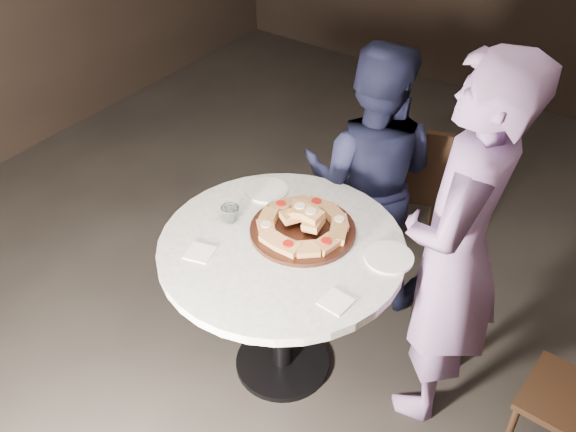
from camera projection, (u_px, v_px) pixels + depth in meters
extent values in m
plane|color=black|center=(302.00, 356.00, 3.51)|extent=(7.00, 7.00, 0.00)
cylinder|color=black|center=(283.00, 362.00, 3.45)|extent=(0.51, 0.51, 0.03)
cylinder|color=black|center=(282.00, 309.00, 3.20)|extent=(0.10, 0.10, 0.79)
cylinder|color=silver|center=(282.00, 248.00, 2.95)|extent=(1.15, 1.15, 0.05)
cylinder|color=black|center=(303.00, 230.00, 2.99)|extent=(0.51, 0.51, 0.02)
cube|color=#B27A45|center=(326.00, 245.00, 2.87)|extent=(0.10, 0.12, 0.05)
cylinder|color=#B4160E|center=(326.00, 241.00, 2.85)|extent=(0.06, 0.06, 0.01)
cube|color=#B27A45|center=(337.00, 235.00, 2.92)|extent=(0.12, 0.13, 0.05)
cube|color=#B27A45|center=(339.00, 223.00, 2.99)|extent=(0.13, 0.13, 0.05)
cylinder|color=beige|center=(339.00, 219.00, 2.98)|extent=(0.07, 0.07, 0.01)
cube|color=#B27A45|center=(331.00, 212.00, 3.05)|extent=(0.13, 0.12, 0.05)
cube|color=#B27A45|center=(316.00, 205.00, 3.10)|extent=(0.11, 0.09, 0.05)
cylinder|color=#B4160E|center=(316.00, 201.00, 3.08)|extent=(0.05, 0.05, 0.01)
cube|color=#B27A45|center=(298.00, 203.00, 3.11)|extent=(0.13, 0.13, 0.05)
cube|color=#B27A45|center=(281.00, 207.00, 3.08)|extent=(0.12, 0.13, 0.05)
cylinder|color=#B4160E|center=(281.00, 204.00, 3.07)|extent=(0.07, 0.07, 0.01)
cube|color=#B27A45|center=(269.00, 216.00, 3.03)|extent=(0.11, 0.13, 0.05)
cube|color=#B27A45|center=(266.00, 228.00, 2.96)|extent=(0.13, 0.13, 0.05)
cylinder|color=beige|center=(266.00, 224.00, 2.95)|extent=(0.07, 0.07, 0.01)
cube|color=#B27A45|center=(273.00, 239.00, 2.89)|extent=(0.12, 0.10, 0.05)
cube|color=#B27A45|center=(288.00, 247.00, 2.85)|extent=(0.11, 0.08, 0.05)
cylinder|color=#B4160E|center=(288.00, 244.00, 2.84)|extent=(0.05, 0.05, 0.01)
cube|color=#B27A45|center=(308.00, 249.00, 2.84)|extent=(0.13, 0.13, 0.05)
cube|color=#B27A45|center=(313.00, 223.00, 2.93)|extent=(0.10, 0.12, 0.04)
cylinder|color=#2D6B1E|center=(313.00, 220.00, 2.92)|extent=(0.06, 0.06, 0.01)
cube|color=#B27A45|center=(309.00, 213.00, 2.99)|extent=(0.11, 0.13, 0.04)
cylinder|color=beige|center=(309.00, 210.00, 2.98)|extent=(0.06, 0.06, 0.01)
cube|color=#B27A45|center=(293.00, 216.00, 2.98)|extent=(0.12, 0.13, 0.04)
cylinder|color=orange|center=(293.00, 212.00, 2.96)|extent=(0.07, 0.07, 0.01)
cube|color=#B27A45|center=(300.00, 210.00, 2.96)|extent=(0.12, 0.13, 0.04)
cylinder|color=beige|center=(300.00, 206.00, 2.94)|extent=(0.07, 0.07, 0.01)
cube|color=#B27A45|center=(311.00, 215.00, 2.92)|extent=(0.11, 0.09, 0.04)
cylinder|color=beige|center=(311.00, 211.00, 2.91)|extent=(0.05, 0.05, 0.01)
cylinder|color=white|center=(267.00, 190.00, 3.25)|extent=(0.23, 0.23, 0.01)
cylinder|color=white|center=(389.00, 257.00, 2.85)|extent=(0.24, 0.24, 0.01)
imported|color=silver|center=(230.00, 214.00, 3.04)|extent=(0.11, 0.11, 0.08)
cube|color=white|center=(200.00, 253.00, 2.88)|extent=(0.15, 0.15, 0.01)
cube|color=white|center=(336.00, 302.00, 2.64)|extent=(0.13, 0.13, 0.01)
cube|color=black|center=(407.00, 179.00, 4.00)|extent=(0.58, 0.58, 0.04)
cube|color=black|center=(408.00, 166.00, 3.68)|extent=(0.43, 0.20, 0.48)
cylinder|color=black|center=(435.00, 196.00, 4.26)|extent=(0.05, 0.05, 0.48)
cylinder|color=black|center=(378.00, 188.00, 4.33)|extent=(0.05, 0.05, 0.48)
cylinder|color=black|center=(430.00, 232.00, 3.97)|extent=(0.05, 0.05, 0.48)
cylinder|color=black|center=(369.00, 222.00, 4.04)|extent=(0.05, 0.05, 0.48)
cube|color=black|center=(569.00, 400.00, 2.80)|extent=(0.39, 0.39, 0.04)
cylinder|color=black|center=(536.00, 386.00, 3.11)|extent=(0.03, 0.03, 0.40)
cylinder|color=black|center=(509.00, 432.00, 2.91)|extent=(0.03, 0.03, 0.40)
imported|color=black|center=(369.00, 178.00, 3.48)|extent=(0.91, 0.80, 1.56)
imported|color=slate|center=(455.00, 253.00, 2.76)|extent=(0.54, 0.74, 1.88)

